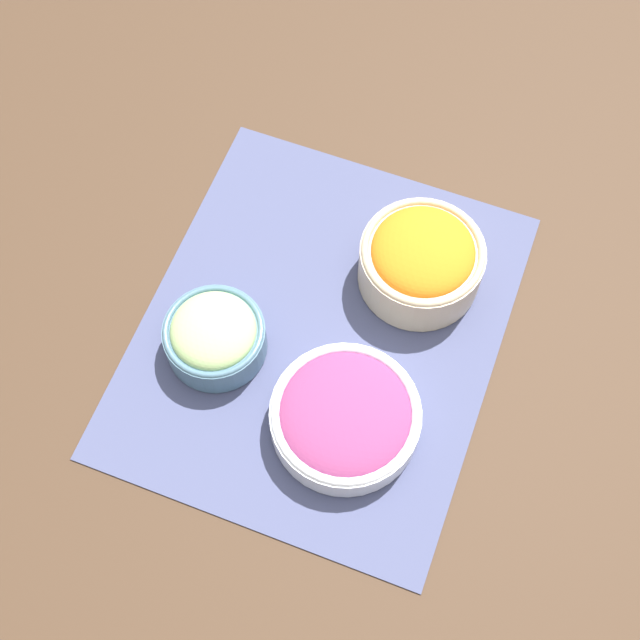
# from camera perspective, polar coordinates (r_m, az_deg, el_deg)

# --- Properties ---
(ground_plane) EXTENTS (3.00, 3.00, 0.00)m
(ground_plane) POSITION_cam_1_polar(r_m,az_deg,el_deg) (0.99, 0.00, -0.84)
(ground_plane) COLOR #422D1E
(placemat) EXTENTS (0.46, 0.38, 0.00)m
(placemat) POSITION_cam_1_polar(r_m,az_deg,el_deg) (0.99, 0.00, -0.79)
(placemat) COLOR #474C70
(placemat) RESTS_ON ground_plane
(carrot_bowl) EXTENTS (0.14, 0.14, 0.08)m
(carrot_bowl) POSITION_cam_1_polar(r_m,az_deg,el_deg) (0.99, 6.51, 3.84)
(carrot_bowl) COLOR #C6B28E
(carrot_bowl) RESTS_ON placemat
(cucumber_bowl) EXTENTS (0.11, 0.11, 0.06)m
(cucumber_bowl) POSITION_cam_1_polar(r_m,az_deg,el_deg) (0.96, -6.77, -0.98)
(cucumber_bowl) COLOR slate
(cucumber_bowl) RESTS_ON placemat
(onion_bowl) EXTENTS (0.16, 0.16, 0.05)m
(onion_bowl) POSITION_cam_1_polar(r_m,az_deg,el_deg) (0.92, 1.63, -6.17)
(onion_bowl) COLOR silver
(onion_bowl) RESTS_ON placemat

